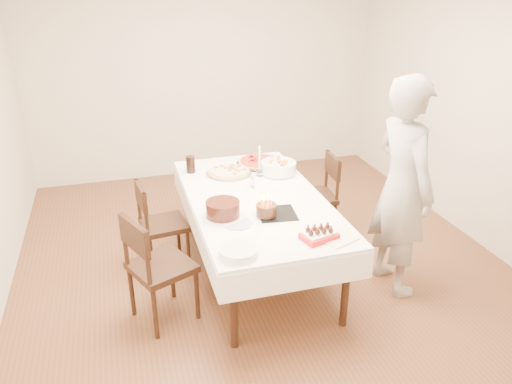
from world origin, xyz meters
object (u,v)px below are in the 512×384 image
object	(u,v)px
pasta_bowl	(278,167)
taper_candle	(259,161)
dining_table	(256,235)
person	(402,188)
cola_glass	(191,164)
pizza_white	(229,172)
layer_cake	(223,209)
strawberry_box	(319,235)
birthday_cake	(266,206)
chair_left_dessert	(162,267)
pizza_pepperoni	(259,162)
chair_right_savory	(314,196)
chair_left_savory	(164,224)

from	to	relation	value
pasta_bowl	taper_candle	distance (m)	0.21
dining_table	person	world-z (taller)	person
cola_glass	pizza_white	bearing A→B (deg)	-23.96
person	taper_candle	xyz separation A→B (m)	(-0.93, 1.00, -0.03)
pizza_white	layer_cake	xyz separation A→B (m)	(-0.26, -0.88, 0.05)
strawberry_box	pizza_white	bearing A→B (deg)	103.64
pizza_white	birthday_cake	world-z (taller)	birthday_cake
strawberry_box	birthday_cake	bearing A→B (deg)	119.99
chair_left_dessert	pizza_pepperoni	distance (m)	1.69
layer_cake	pizza_pepperoni	bearing A→B (deg)	59.60
person	strawberry_box	world-z (taller)	person
layer_cake	pizza_white	bearing A→B (deg)	73.66
chair_right_savory	taper_candle	bearing A→B (deg)	-172.39
birthday_cake	strawberry_box	size ratio (longest dim) A/B	0.64
person	dining_table	bearing A→B (deg)	60.11
pizza_pepperoni	chair_left_dessert	bearing A→B (deg)	-133.52
pizza_pepperoni	pasta_bowl	bearing A→B (deg)	-70.14
person	pizza_pepperoni	bearing A→B (deg)	28.86
chair_right_savory	birthday_cake	size ratio (longest dim) A/B	5.27
chair_right_savory	person	bearing A→B (deg)	-67.53
pasta_bowl	strawberry_box	xyz separation A→B (m)	(-0.12, -1.31, -0.03)
chair_left_dessert	person	bearing A→B (deg)	153.56
pasta_bowl	person	bearing A→B (deg)	-54.05
birthday_cake	cola_glass	bearing A→B (deg)	110.83
pizza_pepperoni	strawberry_box	distance (m)	1.60
cola_glass	birthday_cake	distance (m)	1.20
chair_right_savory	taper_candle	distance (m)	0.75
dining_table	strawberry_box	distance (m)	0.96
cola_glass	layer_cake	bearing A→B (deg)	-85.15
chair_right_savory	pizza_white	bearing A→B (deg)	178.83
chair_right_savory	chair_left_dessert	distance (m)	1.90
chair_left_dessert	birthday_cake	bearing A→B (deg)	160.54
pizza_pepperoni	birthday_cake	world-z (taller)	birthday_cake
dining_table	taper_candle	size ratio (longest dim) A/B	6.94
pizza_pepperoni	chair_left_savory	bearing A→B (deg)	-157.55
person	taper_candle	distance (m)	1.37
pasta_bowl	taper_candle	world-z (taller)	taper_candle
pizza_pepperoni	cola_glass	world-z (taller)	cola_glass
person	layer_cake	xyz separation A→B (m)	(-1.46, 0.25, -0.11)
strawberry_box	layer_cake	bearing A→B (deg)	137.81
chair_left_dessert	dining_table	bearing A→B (deg)	-177.32
person	cola_glass	xyz separation A→B (m)	(-1.54, 1.28, -0.10)
dining_table	cola_glass	size ratio (longest dim) A/B	13.14
chair_left_savory	strawberry_box	bearing A→B (deg)	123.94
pizza_pepperoni	layer_cake	bearing A→B (deg)	-120.40
chair_right_savory	cola_glass	xyz separation A→B (m)	(-1.21, 0.24, 0.39)
dining_table	birthday_cake	xyz separation A→B (m)	(-0.02, -0.38, 0.47)
dining_table	birthday_cake	bearing A→B (deg)	-93.46
dining_table	pasta_bowl	bearing A→B (deg)	52.33
pizza_pepperoni	taper_candle	size ratio (longest dim) A/B	1.51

